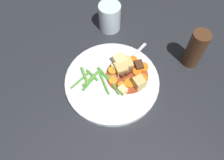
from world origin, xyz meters
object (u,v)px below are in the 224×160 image
Objects in this scene: carrot_slice_5 at (112,81)px; fork at (128,61)px; dinner_plate at (112,81)px; carrot_slice_4 at (137,72)px; meat_chunk_2 at (122,74)px; potato_chunk_1 at (116,67)px; meat_chunk_3 at (125,60)px; carrot_slice_6 at (129,83)px; potato_chunk_3 at (120,60)px; carrot_slice_7 at (133,60)px; potato_chunk_4 at (123,90)px; water_glass at (110,17)px; potato_chunk_5 at (121,69)px; potato_chunk_0 at (127,64)px; potato_chunk_2 at (139,83)px; carrot_slice_0 at (122,86)px; meat_chunk_1 at (127,70)px; carrot_slice_3 at (143,78)px; carrot_slice_2 at (112,71)px; meat_chunk_0 at (138,65)px; carrot_slice_1 at (143,67)px.

carrot_slice_5 is 0.09m from fork.
dinner_plate is 0.08m from carrot_slice_4.
meat_chunk_2 reaches higher than carrot_slice_4.
meat_chunk_3 is (0.04, 0.01, -0.00)m from potato_chunk_1.
potato_chunk_3 is (0.01, 0.08, 0.01)m from carrot_slice_6.
potato_chunk_4 is (-0.08, -0.08, 0.01)m from carrot_slice_7.
potato_chunk_1 is 0.20m from water_glass.
potato_chunk_1 is at bearing 123.48° from potato_chunk_5.
potato_chunk_0 is 1.16× the size of potato_chunk_2.
carrot_slice_0 is 0.09m from meat_chunk_3.
meat_chunk_3 is at bearing 156.62° from carrot_slice_7.
carrot_slice_3 is at bearing -58.96° from meat_chunk_1.
carrot_slice_3 is 0.07m from carrot_slice_7.
carrot_slice_2 reaches higher than carrot_slice_7.
meat_chunk_3 is at bearing 125.84° from meat_chunk_0.
meat_chunk_1 is 1.27× the size of meat_chunk_3.
meat_chunk_3 is (0.00, 0.02, -0.00)m from potato_chunk_0.
dinner_plate is 0.24m from water_glass.
meat_chunk_0 is (0.02, 0.02, 0.00)m from carrot_slice_4.
carrot_slice_2 is 0.10m from carrot_slice_3.
carrot_slice_7 is 0.03m from meat_chunk_0.
dinner_plate is at bearing -134.34° from potato_chunk_1.
carrot_slice_3 is 0.67× the size of potato_chunk_0.
carrot_slice_2 is at bearing -158.06° from potato_chunk_1.
fork is (-0.02, 0.03, -0.01)m from meat_chunk_0.
meat_chunk_0 is (0.09, 0.05, -0.00)m from potato_chunk_4.
potato_chunk_5 is (0.04, 0.02, 0.01)m from carrot_slice_5.
meat_chunk_3 is at bearing 38.09° from potato_chunk_5.
potato_chunk_4 is 0.90× the size of meat_chunk_1.
potato_chunk_2 is (-0.02, -0.04, 0.01)m from carrot_slice_4.
carrot_slice_5 is 0.70× the size of potato_chunk_3.
carrot_slice_6 is 0.08m from fork.
potato_chunk_1 is 0.14× the size of fork.
meat_chunk_0 is at bearing 30.97° from potato_chunk_4.
fork is at bearing -21.67° from meat_chunk_3.
carrot_slice_5 is at bearing 172.63° from carrot_slice_4.
carrot_slice_7 is 1.21× the size of meat_chunk_2.
carrot_slice_3 is 0.09m from potato_chunk_1.
meat_chunk_2 is at bearing -5.90° from dinner_plate.
carrot_slice_2 is 1.24× the size of meat_chunk_3.
meat_chunk_0 is at bearing -62.81° from fork.
dinner_plate is 7.77× the size of potato_chunk_3.
potato_chunk_3 is at bearing 81.20° from carrot_slice_6.
water_glass is at bearing 71.62° from potato_chunk_3.
carrot_slice_2 is at bearing -176.61° from carrot_slice_7.
meat_chunk_0 is (0.03, -0.02, -0.00)m from potato_chunk_0.
meat_chunk_0 is at bearing -42.25° from potato_chunk_3.
carrot_slice_7 is (-0.01, 0.04, -0.00)m from carrot_slice_1.
carrot_slice_3 is 0.09m from carrot_slice_5.
carrot_slice_1 is 0.08m from potato_chunk_3.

